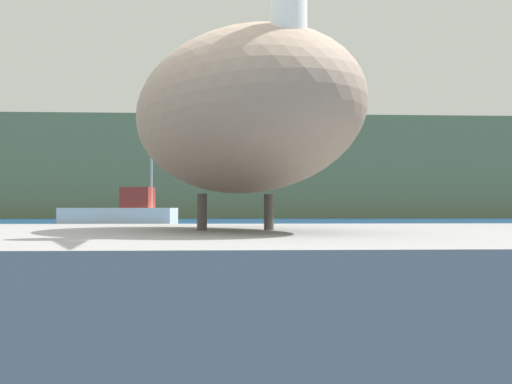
% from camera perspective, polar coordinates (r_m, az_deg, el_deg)
% --- Properties ---
extents(hillside_backdrop, '(140.00, 13.69, 9.45)m').
position_cam_1_polar(hillside_backdrop, '(74.23, -3.77, 1.70)').
color(hillside_backdrop, '#6B7A51').
rests_on(hillside_backdrop, ground).
extents(pier_dock, '(2.95, 2.10, 0.79)m').
position_cam_1_polar(pier_dock, '(2.26, -1.13, -12.99)').
color(pier_dock, gray).
rests_on(pier_dock, ground).
extents(pelican, '(0.87, 1.50, 0.85)m').
position_cam_1_polar(pelican, '(2.22, -1.04, 6.20)').
color(pelican, gray).
rests_on(pelican, pier_dock).
extents(fishing_boat_white, '(6.79, 3.14, 5.07)m').
position_cam_1_polar(fishing_boat_white, '(42.94, -10.17, -1.51)').
color(fishing_boat_white, white).
rests_on(fishing_boat_white, ground).
extents(mooring_buoy, '(0.64, 0.64, 0.64)m').
position_cam_1_polar(mooring_buoy, '(10.46, -15.19, -4.17)').
color(mooring_buoy, yellow).
rests_on(mooring_buoy, ground).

